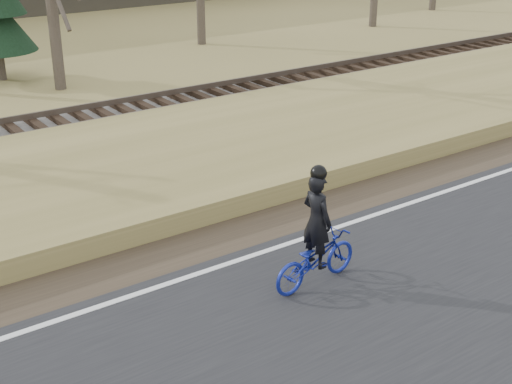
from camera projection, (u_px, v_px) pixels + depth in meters
ground at (415, 210)px, 14.40m from camera, size 120.00×120.00×0.00m
edge_line at (408, 204)px, 14.52m from camera, size 120.00×0.12×0.01m
shoulder at (373, 190)px, 15.29m from camera, size 120.00×1.60×0.04m
embankment at (288, 144)px, 17.47m from camera, size 120.00×5.00×0.44m
ballast at (207, 108)px, 20.33m from camera, size 120.00×3.00×0.45m
railroad at (207, 98)px, 20.21m from camera, size 120.00×2.40×0.29m
cyclist at (316, 248)px, 11.35m from camera, size 1.75×0.75×2.05m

